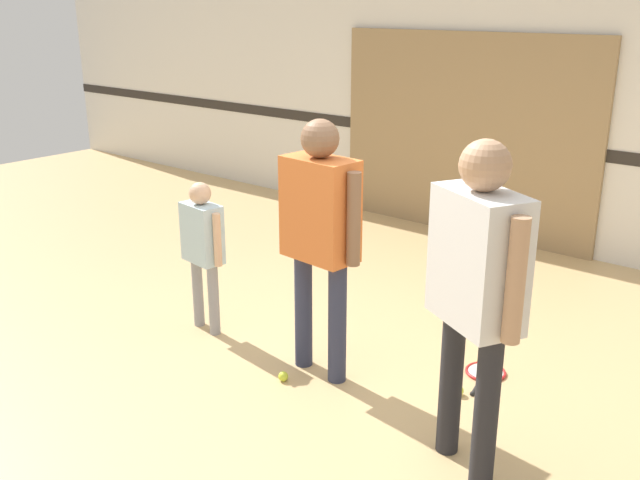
{
  "coord_description": "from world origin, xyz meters",
  "views": [
    {
      "loc": [
        2.62,
        -3.27,
        2.39
      ],
      "look_at": [
        -0.12,
        0.03,
        0.94
      ],
      "focal_mm": 40.0,
      "sensor_mm": 36.0,
      "label": 1
    }
  ],
  "objects": [
    {
      "name": "tennis_ball_by_spare_racket",
      "position": [
        0.68,
        0.81,
        0.03
      ],
      "size": [
        0.07,
        0.07,
        0.07
      ],
      "primitive_type": "sphere",
      "color": "#CCE038",
      "rests_on": "ground_plane"
    },
    {
      "name": "tennis_ball_stray_left",
      "position": [
        0.75,
        0.36,
        0.03
      ],
      "size": [
        0.07,
        0.07,
        0.07
      ],
      "primitive_type": "sphere",
      "color": "#CCE038",
      "rests_on": "ground_plane"
    },
    {
      "name": "racket_spare_on_floor",
      "position": [
        0.76,
        0.71,
        0.01
      ],
      "size": [
        0.33,
        0.49,
        0.03
      ],
      "rotation": [
        0.0,
        0.0,
        4.93
      ],
      "color": "red",
      "rests_on": "ground_plane"
    },
    {
      "name": "person_student_right",
      "position": [
        1.13,
        -0.27,
        1.1
      ],
      "size": [
        0.61,
        0.48,
        1.78
      ],
      "rotation": [
        0.0,
        0.0,
        2.66
      ],
      "color": "#232328",
      "rests_on": "ground_plane"
    },
    {
      "name": "wall_panel",
      "position": [
        -0.96,
        3.39,
        1.05
      ],
      "size": [
        2.94,
        0.05,
        2.1
      ],
      "color": "#9E7F56",
      "rests_on": "ground_plane"
    },
    {
      "name": "tennis_ball_near_instructor",
      "position": [
        -0.23,
        -0.22,
        0.03
      ],
      "size": [
        0.07,
        0.07,
        0.07
      ],
      "primitive_type": "sphere",
      "color": "#CCE038",
      "rests_on": "ground_plane"
    },
    {
      "name": "person_instructor",
      "position": [
        -0.12,
        0.03,
        1.06
      ],
      "size": [
        0.65,
        0.3,
        1.71
      ],
      "rotation": [
        0.0,
        0.0,
        -0.08
      ],
      "color": "#2D334C",
      "rests_on": "ground_plane"
    },
    {
      "name": "ground_plane",
      "position": [
        0.0,
        0.0,
        0.0
      ],
      "size": [
        16.0,
        16.0,
        0.0
      ],
      "primitive_type": "plane",
      "color": "tan"
    },
    {
      "name": "person_student_left",
      "position": [
        -1.21,
        -0.01,
        0.71
      ],
      "size": [
        0.44,
        0.22,
        1.15
      ],
      "rotation": [
        0.0,
        0.0,
        -0.13
      ],
      "color": "gray",
      "rests_on": "ground_plane"
    },
    {
      "name": "wall_back",
      "position": [
        0.0,
        3.45,
        1.6
      ],
      "size": [
        16.0,
        0.07,
        3.2
      ],
      "color": "silver",
      "rests_on": "ground_plane"
    }
  ]
}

